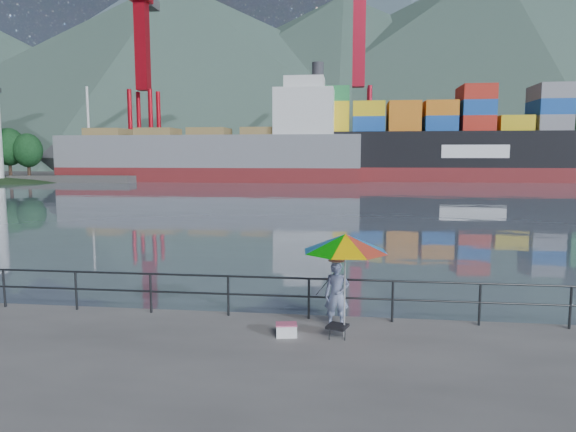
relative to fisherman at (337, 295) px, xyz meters
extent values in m
cube|color=#515E6C|center=(-3.69, 128.89, -0.78)|extent=(500.00, 280.00, 0.00)
cube|color=#514F4C|center=(6.31, 91.89, -0.78)|extent=(200.00, 40.00, 0.40)
cylinder|color=#2D3033|center=(-3.69, 0.59, 0.22)|extent=(22.00, 0.05, 0.05)
cylinder|color=#2D3033|center=(-3.69, 0.59, -0.23)|extent=(22.00, 0.05, 0.05)
cube|color=#2D3033|center=(-3.69, 0.59, -0.28)|extent=(22.00, 0.06, 1.00)
cone|color=#385147|center=(-143.69, 188.89, 26.72)|extent=(228.80, 228.80, 55.00)
cone|color=#385147|center=(-73.69, 198.89, 36.72)|extent=(312.00, 312.00, 75.00)
cone|color=#385147|center=(-3.69, 203.89, 33.22)|extent=(282.88, 282.88, 68.00)
cone|color=#385147|center=(56.31, 208.89, 39.22)|extent=(332.80, 332.80, 80.00)
cube|color=yellow|center=(6.31, 90.89, 3.12)|extent=(6.00, 2.40, 7.80)
cube|color=red|center=(12.81, 90.89, 0.52)|extent=(6.00, 2.40, 2.60)
cube|color=#267F3F|center=(19.31, 90.89, 0.52)|extent=(6.00, 2.40, 2.60)
cube|color=#194CA5|center=(25.81, 90.89, 0.52)|extent=(6.00, 2.40, 2.60)
cube|color=gray|center=(32.31, 90.89, 0.52)|extent=(6.00, 2.40, 2.60)
cube|color=red|center=(38.81, 90.89, 3.12)|extent=(6.00, 2.40, 7.80)
cube|color=orange|center=(6.31, 93.89, 0.52)|extent=(6.00, 2.40, 2.60)
cube|color=gray|center=(12.81, 93.89, 0.52)|extent=(6.00, 2.40, 2.60)
cube|color=#194CA5|center=(19.31, 93.89, 3.12)|extent=(6.00, 2.40, 7.80)
cube|color=orange|center=(25.81, 93.89, 3.12)|extent=(6.00, 2.40, 7.80)
cube|color=gray|center=(32.31, 93.89, 0.52)|extent=(6.00, 2.40, 2.60)
cube|color=red|center=(38.81, 93.89, 0.52)|extent=(6.00, 2.40, 2.60)
imported|color=navy|center=(0.00, 0.00, 0.00)|extent=(0.58, 0.39, 1.56)
cylinder|color=white|center=(0.18, -0.58, 0.27)|extent=(0.04, 0.04, 2.10)
cone|color=#07A206|center=(0.18, -0.58, 1.32)|extent=(2.33, 2.33, 0.39)
cube|color=black|center=(0.04, -0.62, -0.53)|extent=(0.53, 0.53, 0.06)
cube|color=#2D3033|center=(0.04, -0.62, -0.67)|extent=(0.35, 0.35, 0.22)
cube|color=white|center=(-1.08, -0.68, -0.65)|extent=(0.49, 0.37, 0.26)
cylinder|color=black|center=(-0.24, 0.86, -0.78)|extent=(0.70, 1.54, 1.19)
cube|color=maroon|center=(-22.39, 68.89, -0.03)|extent=(48.01, 8.31, 2.50)
cube|color=gray|center=(-22.39, 68.89, 3.72)|extent=(48.01, 8.31, 5.00)
cube|color=silver|center=(-7.03, 68.89, 9.72)|extent=(9.00, 6.98, 7.00)
cube|color=maroon|center=(18.98, 74.51, -0.03)|extent=(54.14, 9.02, 2.50)
cube|color=black|center=(18.98, 74.51, 4.02)|extent=(54.14, 9.02, 5.60)
camera|label=1|loc=(0.29, -11.49, 3.19)|focal=32.00mm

